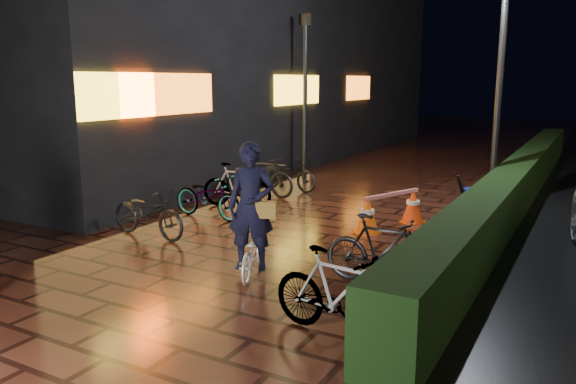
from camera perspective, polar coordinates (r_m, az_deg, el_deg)
The scene contains 10 objects.
ground at distance 8.75m, azimuth -7.03°, elevation -8.15°, with size 80.00×80.00×0.00m, color #381911.
hedge at distance 14.92m, azimuth 22.53°, elevation 1.18°, with size 0.70×20.00×1.00m, color black.
storefront_block at distance 23.22m, azimuth -9.67°, elevation 15.10°, with size 12.09×22.00×9.00m.
lamp_post_hedge at distance 13.28m, azimuth 20.74°, elevation 10.95°, with size 0.52×0.18×5.42m.
lamp_post_sf at distance 16.90m, azimuth 1.75°, elevation 10.39°, with size 0.46×0.18×4.78m.
cyclist at distance 8.37m, azimuth -3.64°, elevation -3.57°, with size 0.94×1.50×2.03m.
traffic_barrier at distance 11.35m, azimuth 10.42°, elevation -1.83°, with size 1.03×1.75×0.72m.
cart_assembly at distance 11.99m, azimuth 18.26°, elevation -0.62°, with size 0.63×0.58×1.06m.
parked_bikes_storefront at distance 12.89m, azimuth -5.52°, elevation 0.46°, with size 1.97×6.01×1.04m.
parked_bikes_hedge at distance 7.28m, azimuth 7.52°, elevation -7.92°, with size 1.88×2.41×1.04m.
Camera 1 is at (4.91, -6.64, 2.90)m, focal length 35.00 mm.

